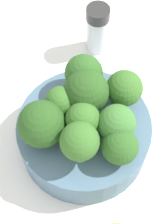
# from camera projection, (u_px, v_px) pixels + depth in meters

# --- Properties ---
(ground_plane) EXTENTS (3.00, 3.00, 0.00)m
(ground_plane) POSITION_uv_depth(u_px,v_px,m) (84.00, 143.00, 0.49)
(ground_plane) COLOR white
(bowl) EXTENTS (0.16, 0.16, 0.05)m
(bowl) POSITION_uv_depth(u_px,v_px,m) (84.00, 135.00, 0.47)
(bowl) COLOR slate
(bowl) RESTS_ON ground_plane
(broccoli_floret_0) EXTENTS (0.05, 0.05, 0.06)m
(broccoli_floret_0) POSITION_uv_depth(u_px,v_px,m) (84.00, 92.00, 0.42)
(broccoli_floret_0) COLOR #84AD66
(broccoli_floret_0) RESTS_ON bowl
(broccoli_floret_1) EXTENTS (0.04, 0.04, 0.06)m
(broccoli_floret_1) POSITION_uv_depth(u_px,v_px,m) (84.00, 143.00, 0.39)
(broccoli_floret_1) COLOR #8EB770
(broccoli_floret_1) RESTS_ON bowl
(broccoli_floret_2) EXTENTS (0.04, 0.04, 0.05)m
(broccoli_floret_2) POSITION_uv_depth(u_px,v_px,m) (61.00, 103.00, 0.43)
(broccoli_floret_2) COLOR #84AD66
(broccoli_floret_2) RESTS_ON bowl
(broccoli_floret_3) EXTENTS (0.04, 0.04, 0.05)m
(broccoli_floret_3) POSITION_uv_depth(u_px,v_px,m) (117.00, 124.00, 0.41)
(broccoli_floret_3) COLOR #7A9E5B
(broccoli_floret_3) RESTS_ON bowl
(broccoli_floret_4) EXTENTS (0.05, 0.05, 0.06)m
(broccoli_floret_4) POSITION_uv_depth(u_px,v_px,m) (42.00, 125.00, 0.41)
(broccoli_floret_4) COLOR #84AD66
(broccoli_floret_4) RESTS_ON bowl
(broccoli_floret_5) EXTENTS (0.04, 0.04, 0.05)m
(broccoli_floret_5) POSITION_uv_depth(u_px,v_px,m) (82.00, 120.00, 0.41)
(broccoli_floret_5) COLOR #7A9E5B
(broccoli_floret_5) RESTS_ON bowl
(broccoli_floret_6) EXTENTS (0.04, 0.04, 0.05)m
(broccoli_floret_6) POSITION_uv_depth(u_px,v_px,m) (124.00, 89.00, 0.44)
(broccoli_floret_6) COLOR #8EB770
(broccoli_floret_6) RESTS_ON bowl
(broccoli_floret_7) EXTENTS (0.04, 0.04, 0.05)m
(broccoli_floret_7) POSITION_uv_depth(u_px,v_px,m) (120.00, 147.00, 0.40)
(broccoli_floret_7) COLOR #8EB770
(broccoli_floret_7) RESTS_ON bowl
(broccoli_floret_8) EXTENTS (0.05, 0.05, 0.06)m
(broccoli_floret_8) POSITION_uv_depth(u_px,v_px,m) (84.00, 74.00, 0.44)
(broccoli_floret_8) COLOR #8EB770
(broccoli_floret_8) RESTS_ON bowl
(pepper_shaker) EXTENTS (0.03, 0.03, 0.08)m
(pepper_shaker) POSITION_uv_depth(u_px,v_px,m) (101.00, 29.00, 0.53)
(pepper_shaker) COLOR silver
(pepper_shaker) RESTS_ON ground_plane
(almond_crumb_0) EXTENTS (0.01, 0.01, 0.01)m
(almond_crumb_0) POSITION_uv_depth(u_px,v_px,m) (126.00, 76.00, 0.54)
(almond_crumb_0) COLOR olive
(almond_crumb_0) RESTS_ON ground_plane
(almond_crumb_1) EXTENTS (0.01, 0.01, 0.01)m
(almond_crumb_1) POSITION_uv_depth(u_px,v_px,m) (112.00, 75.00, 0.54)
(almond_crumb_1) COLOR olive
(almond_crumb_1) RESTS_ON ground_plane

